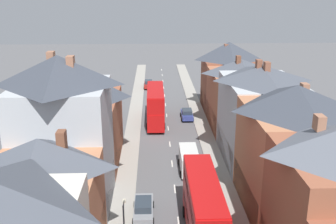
# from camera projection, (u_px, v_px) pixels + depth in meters

# --- Properties ---
(pavement_left) EXTENTS (2.20, 104.00, 0.14)m
(pavement_left) POSITION_uv_depth(u_px,v_px,m) (132.00, 138.00, 53.46)
(pavement_left) COLOR gray
(pavement_left) RESTS_ON ground
(pavement_right) EXTENTS (2.20, 104.00, 0.14)m
(pavement_right) POSITION_uv_depth(u_px,v_px,m) (206.00, 137.00, 53.82)
(pavement_right) COLOR gray
(pavement_right) RESTS_ON ground
(centre_line_dashes) EXTENTS (0.14, 97.80, 0.01)m
(centre_line_dashes) POSITION_uv_depth(u_px,v_px,m) (170.00, 144.00, 51.76)
(centre_line_dashes) COLOR silver
(centre_line_dashes) RESTS_ON ground
(terrace_row_left) EXTENTS (8.00, 48.43, 14.44)m
(terrace_row_left) POSITION_uv_depth(u_px,v_px,m) (41.00, 194.00, 28.01)
(terrace_row_left) COLOR brown
(terrace_row_left) RESTS_ON ground
(terrace_row_right) EXTENTS (8.00, 67.83, 13.43)m
(terrace_row_right) POSITION_uv_depth(u_px,v_px,m) (290.00, 151.00, 35.31)
(terrace_row_right) COLOR brown
(terrace_row_right) RESTS_ON ground
(double_decker_bus_lead) EXTENTS (2.74, 10.80, 5.30)m
(double_decker_bus_lead) POSITION_uv_depth(u_px,v_px,m) (155.00, 105.00, 58.99)
(double_decker_bus_lead) COLOR #B70F0F
(double_decker_bus_lead) RESTS_ON ground
(double_decker_bus_mid_street) EXTENTS (2.74, 10.80, 5.30)m
(double_decker_bus_mid_street) POSITION_uv_depth(u_px,v_px,m) (203.00, 209.00, 31.53)
(double_decker_bus_mid_street) COLOR #B70F0F
(double_decker_bus_mid_street) RESTS_ON ground
(car_near_blue) EXTENTS (1.90, 4.21, 1.58)m
(car_near_blue) POSITION_uv_depth(u_px,v_px,m) (187.00, 114.00, 61.29)
(car_near_blue) COLOR navy
(car_near_blue) RESTS_ON ground
(car_near_silver) EXTENTS (1.90, 4.26, 1.62)m
(car_near_silver) POSITION_uv_depth(u_px,v_px,m) (148.00, 84.00, 79.91)
(car_near_silver) COLOR maroon
(car_near_silver) RESTS_ON ground
(car_mid_black) EXTENTS (1.90, 4.49, 1.61)m
(car_mid_black) POSITION_uv_depth(u_px,v_px,m) (144.00, 208.00, 35.34)
(car_mid_black) COLOR gray
(car_mid_black) RESTS_ON ground
(delivery_van) EXTENTS (2.20, 5.20, 2.41)m
(delivery_van) POSITION_uv_depth(u_px,v_px,m) (189.00, 160.00, 43.91)
(delivery_van) COLOR silver
(delivery_van) RESTS_ON ground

